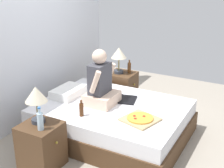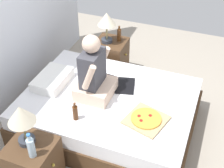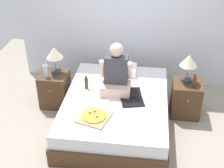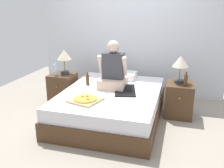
{
  "view_description": "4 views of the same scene",
  "coord_description": "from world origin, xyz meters",
  "px_view_note": "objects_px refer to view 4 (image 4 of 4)",
  "views": [
    {
      "loc": [
        -3.47,
        -1.88,
        2.28
      ],
      "look_at": [
        -0.04,
        -0.02,
        0.8
      ],
      "focal_mm": 50.0,
      "sensor_mm": 36.0,
      "label": 1
    },
    {
      "loc": [
        -2.62,
        -1.05,
        2.81
      ],
      "look_at": [
        -0.01,
        -0.05,
        0.67
      ],
      "focal_mm": 50.0,
      "sensor_mm": 36.0,
      "label": 2
    },
    {
      "loc": [
        0.43,
        -3.78,
        3.04
      ],
      "look_at": [
        -0.04,
        -0.2,
        0.81
      ],
      "focal_mm": 50.0,
      "sensor_mm": 36.0,
      "label": 3
    },
    {
      "loc": [
        1.05,
        -3.63,
        1.79
      ],
      "look_at": [
        0.08,
        -0.25,
        0.67
      ],
      "focal_mm": 40.0,
      "sensor_mm": 36.0,
      "label": 4
    }
  ],
  "objects_px": {
    "water_bottle": "(55,69)",
    "beer_bottle": "(186,80)",
    "nightstand_left": "(63,89)",
    "person_seated": "(113,71)",
    "bed": "(111,105)",
    "lamp_on_left_nightstand": "(64,56)",
    "lamp_on_right_nightstand": "(181,63)",
    "laptop": "(125,92)",
    "beer_bottle_on_bed": "(88,80)",
    "pizza_box": "(86,100)",
    "nightstand_right": "(179,100)"
  },
  "relations": [
    {
      "from": "lamp_on_right_nightstand",
      "to": "beer_bottle",
      "type": "height_order",
      "value": "lamp_on_right_nightstand"
    },
    {
      "from": "bed",
      "to": "lamp_on_left_nightstand",
      "type": "distance_m",
      "value": 1.29
    },
    {
      "from": "pizza_box",
      "to": "lamp_on_right_nightstand",
      "type": "bearing_deg",
      "value": 37.11
    },
    {
      "from": "bed",
      "to": "nightstand_right",
      "type": "relative_size",
      "value": 3.62
    },
    {
      "from": "nightstand_left",
      "to": "lamp_on_right_nightstand",
      "type": "height_order",
      "value": "lamp_on_right_nightstand"
    },
    {
      "from": "lamp_on_left_nightstand",
      "to": "beer_bottle",
      "type": "distance_m",
      "value": 2.17
    },
    {
      "from": "person_seated",
      "to": "beer_bottle_on_bed",
      "type": "bearing_deg",
      "value": 177.43
    },
    {
      "from": "beer_bottle",
      "to": "person_seated",
      "type": "bearing_deg",
      "value": -174.38
    },
    {
      "from": "lamp_on_right_nightstand",
      "to": "beer_bottle_on_bed",
      "type": "xyz_separation_m",
      "value": [
        -1.51,
        -0.24,
        -0.33
      ]
    },
    {
      "from": "lamp_on_left_nightstand",
      "to": "person_seated",
      "type": "bearing_deg",
      "value": -14.77
    },
    {
      "from": "beer_bottle",
      "to": "laptop",
      "type": "xyz_separation_m",
      "value": [
        -0.89,
        -0.34,
        -0.17
      ]
    },
    {
      "from": "nightstand_left",
      "to": "person_seated",
      "type": "bearing_deg",
      "value": -11.6
    },
    {
      "from": "pizza_box",
      "to": "person_seated",
      "type": "bearing_deg",
      "value": 72.82
    },
    {
      "from": "person_seated",
      "to": "beer_bottle",
      "type": "bearing_deg",
      "value": 5.62
    },
    {
      "from": "lamp_on_right_nightstand",
      "to": "pizza_box",
      "type": "distance_m",
      "value": 1.64
    },
    {
      "from": "beer_bottle",
      "to": "beer_bottle_on_bed",
      "type": "distance_m",
      "value": 1.62
    },
    {
      "from": "laptop",
      "to": "pizza_box",
      "type": "height_order",
      "value": "laptop"
    },
    {
      "from": "nightstand_left",
      "to": "lamp_on_left_nightstand",
      "type": "relative_size",
      "value": 1.25
    },
    {
      "from": "lamp_on_left_nightstand",
      "to": "nightstand_right",
      "type": "distance_m",
      "value": 2.17
    },
    {
      "from": "beer_bottle",
      "to": "laptop",
      "type": "bearing_deg",
      "value": -159.37
    },
    {
      "from": "bed",
      "to": "pizza_box",
      "type": "relative_size",
      "value": 4.12
    },
    {
      "from": "lamp_on_left_nightstand",
      "to": "beer_bottle_on_bed",
      "type": "xyz_separation_m",
      "value": [
        0.54,
        -0.24,
        -0.33
      ]
    },
    {
      "from": "water_bottle",
      "to": "beer_bottle",
      "type": "height_order",
      "value": "water_bottle"
    },
    {
      "from": "lamp_on_left_nightstand",
      "to": "beer_bottle",
      "type": "relative_size",
      "value": 1.96
    },
    {
      "from": "person_seated",
      "to": "pizza_box",
      "type": "height_order",
      "value": "person_seated"
    },
    {
      "from": "nightstand_left",
      "to": "laptop",
      "type": "bearing_deg",
      "value": -18.59
    },
    {
      "from": "nightstand_left",
      "to": "nightstand_right",
      "type": "bearing_deg",
      "value": 0.0
    },
    {
      "from": "person_seated",
      "to": "pizza_box",
      "type": "relative_size",
      "value": 1.58
    },
    {
      "from": "person_seated",
      "to": "beer_bottle_on_bed",
      "type": "relative_size",
      "value": 3.55
    },
    {
      "from": "lamp_on_right_nightstand",
      "to": "bed",
      "type": "bearing_deg",
      "value": -157.18
    },
    {
      "from": "bed",
      "to": "beer_bottle_on_bed",
      "type": "distance_m",
      "value": 0.61
    },
    {
      "from": "bed",
      "to": "beer_bottle",
      "type": "xyz_separation_m",
      "value": [
        1.13,
        0.28,
        0.43
      ]
    },
    {
      "from": "nightstand_left",
      "to": "water_bottle",
      "type": "xyz_separation_m",
      "value": [
        -0.08,
        -0.09,
        0.39
      ]
    },
    {
      "from": "nightstand_left",
      "to": "beer_bottle",
      "type": "relative_size",
      "value": 2.45
    },
    {
      "from": "bed",
      "to": "person_seated",
      "type": "height_order",
      "value": "person_seated"
    },
    {
      "from": "beer_bottle",
      "to": "person_seated",
      "type": "xyz_separation_m",
      "value": [
        -1.15,
        -0.11,
        0.1
      ]
    },
    {
      "from": "lamp_on_right_nightstand",
      "to": "beer_bottle",
      "type": "xyz_separation_m",
      "value": [
        0.1,
        -0.15,
        -0.23
      ]
    },
    {
      "from": "water_bottle",
      "to": "bed",
      "type": "bearing_deg",
      "value": -14.43
    },
    {
      "from": "bed",
      "to": "water_bottle",
      "type": "xyz_separation_m",
      "value": [
        -1.14,
        0.29,
        0.44
      ]
    },
    {
      "from": "bed",
      "to": "beer_bottle",
      "type": "height_order",
      "value": "beer_bottle"
    },
    {
      "from": "nightstand_right",
      "to": "pizza_box",
      "type": "height_order",
      "value": "nightstand_right"
    },
    {
      "from": "lamp_on_right_nightstand",
      "to": "laptop",
      "type": "height_order",
      "value": "lamp_on_right_nightstand"
    },
    {
      "from": "water_bottle",
      "to": "person_seated",
      "type": "distance_m",
      "value": 1.13
    },
    {
      "from": "water_bottle",
      "to": "lamp_on_right_nightstand",
      "type": "xyz_separation_m",
      "value": [
        2.17,
        0.14,
        0.22
      ]
    },
    {
      "from": "lamp_on_left_nightstand",
      "to": "beer_bottle",
      "type": "xyz_separation_m",
      "value": [
        2.15,
        -0.15,
        -0.23
      ]
    },
    {
      "from": "nightstand_right",
      "to": "lamp_on_right_nightstand",
      "type": "relative_size",
      "value": 1.25
    },
    {
      "from": "lamp_on_left_nightstand",
      "to": "lamp_on_right_nightstand",
      "type": "bearing_deg",
      "value": 0.0
    },
    {
      "from": "nightstand_left",
      "to": "lamp_on_right_nightstand",
      "type": "distance_m",
      "value": 2.18
    },
    {
      "from": "bed",
      "to": "lamp_on_right_nightstand",
      "type": "height_order",
      "value": "lamp_on_right_nightstand"
    },
    {
      "from": "lamp_on_left_nightstand",
      "to": "laptop",
      "type": "distance_m",
      "value": 1.41
    }
  ]
}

